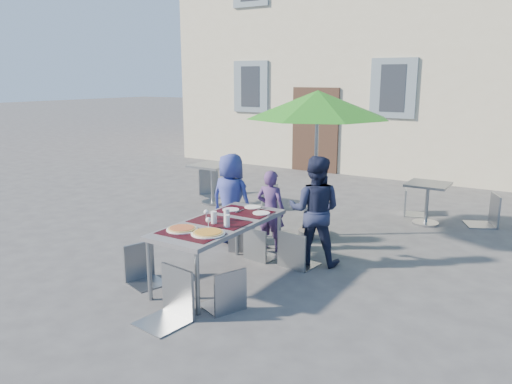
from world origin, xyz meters
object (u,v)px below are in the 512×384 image
Objects in this scene: child_0 at (231,199)px; chair_4 at (226,265)px; chair_1 at (259,224)px; chair_2 at (297,227)px; cafe_table_0 at (212,176)px; chair_3 at (142,241)px; bg_chair_l_1 at (412,186)px; bg_chair_r_1 at (490,190)px; dining_table at (220,226)px; pizza_near_right at (208,233)px; chair_0 at (242,217)px; bg_chair_r_0 at (266,181)px; pizza_near_left at (182,229)px; child_2 at (315,211)px; cafe_table_1 at (427,197)px; child_1 at (271,210)px; chair_5 at (169,264)px; bg_chair_l_0 at (211,166)px; patio_umbrella at (318,106)px.

chair_4 is at bearing 121.33° from child_0.
chair_4 reaches higher than chair_1.
cafe_table_0 is at bearing 144.09° from chair_2.
cafe_table_0 is at bearing 114.59° from chair_3.
bg_chair_l_1 is 1.30m from bg_chair_r_1.
dining_table is 4.86× the size of pizza_near_right.
dining_table is at bearing 111.65° from pizza_near_right.
chair_2 reaches higher than chair_3.
bg_chair_r_0 is (-0.93, 2.22, 0.03)m from chair_0.
chair_2 is (0.75, 1.38, -0.22)m from pizza_near_left.
chair_2 is at bearing 56.18° from dining_table.
pizza_near_left is 0.94× the size of pizza_near_right.
child_2 is 1.63× the size of chair_3.
child_2 is 2.80m from cafe_table_1.
child_1 reaches higher than chair_2.
chair_5 is (-0.36, -0.49, 0.09)m from chair_4.
child_1 is 3.89m from bg_chair_r_1.
dining_table is at bearing -68.33° from bg_chair_r_0.
chair_3 is at bearing 86.35° from child_0.
child_0 is at bearing 151.59° from chair_1.
bg_chair_r_1 is (2.27, 5.40, -0.00)m from chair_5.
chair_2 is 1.19× the size of cafe_table_0.
dining_table is at bearing -91.01° from chair_1.
chair_5 is at bearing -81.28° from dining_table.
chair_0 is 0.97× the size of chair_4.
chair_0 is at bearing -130.87° from bg_chair_r_1.
bg_chair_r_1 is (2.42, 3.41, 0.11)m from chair_1.
bg_chair_r_1 reaches higher than bg_chair_l_1.
chair_0 is at bearing 169.88° from chair_2.
chair_1 is 3.61m from bg_chair_l_1.
chair_1 reaches higher than pizza_near_right.
bg_chair_l_0 reaches higher than dining_table.
bg_chair_r_0 is at bearing 111.67° from dining_table.
chair_4 is at bearing -51.32° from cafe_table_0.
chair_4 is at bearing 67.69° from child_2.
chair_1 is at bearing 82.75° from pizza_near_left.
child_2 is at bearing -46.47° from bg_chair_r_0.
bg_chair_r_0 is at bearing -63.97° from child_1.
child_0 reaches higher than chair_4.
dining_table is at bearing -51.57° from bg_chair_l_0.
chair_2 is (-0.12, -0.28, -0.18)m from child_2.
cafe_table_1 is 1.02m from bg_chair_r_1.
cafe_table_1 is at bearing 77.13° from chair_4.
pizza_near_left is 3.95m from bg_chair_r_0.
dining_table is 2.02× the size of bg_chair_l_1.
pizza_near_left is 0.50× the size of cafe_table_1.
pizza_near_right reaches higher than cafe_table_1.
patio_umbrella is 2.35m from bg_chair_r_0.
chair_2 reaches higher than bg_chair_l_1.
cafe_table_0 is at bearing 121.84° from chair_5.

